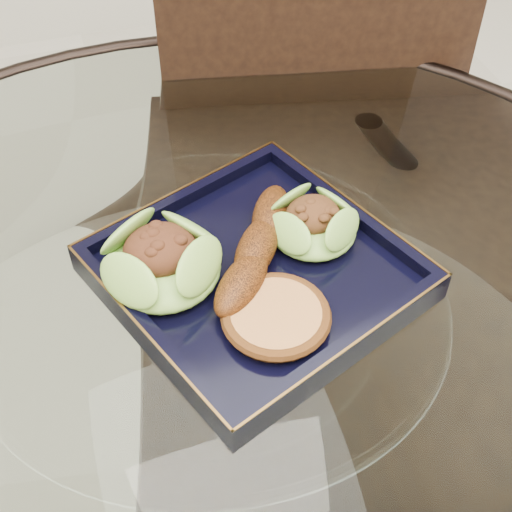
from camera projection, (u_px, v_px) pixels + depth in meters
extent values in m
cylinder|color=white|center=(215.00, 340.00, 0.68)|extent=(1.10, 1.10, 0.01)
torus|color=black|center=(215.00, 340.00, 0.68)|extent=(1.13, 1.13, 0.02)
cylinder|color=black|center=(342.00, 308.00, 1.20)|extent=(0.04, 0.04, 0.75)
cylinder|color=black|center=(1.00, 391.00, 1.09)|extent=(0.04, 0.04, 0.75)
cube|color=black|center=(328.00, 291.00, 1.04)|extent=(0.54, 0.54, 0.04)
cube|color=black|center=(319.00, 34.00, 0.97)|extent=(0.44, 0.12, 0.50)
cylinder|color=black|center=(210.00, 511.00, 1.09)|extent=(0.04, 0.04, 0.49)
cylinder|color=black|center=(460.00, 487.00, 1.12)|extent=(0.04, 0.04, 0.49)
cylinder|color=black|center=(199.00, 311.00, 1.36)|extent=(0.04, 0.04, 0.49)
cylinder|color=black|center=(401.00, 296.00, 1.39)|extent=(0.04, 0.04, 0.49)
cube|color=black|center=(256.00, 276.00, 0.72)|extent=(0.35, 0.35, 0.02)
ellipsoid|color=#5D922A|center=(162.00, 263.00, 0.69)|extent=(0.14, 0.14, 0.04)
ellipsoid|color=#5B932A|center=(313.00, 225.00, 0.73)|extent=(0.10, 0.10, 0.03)
ellipsoid|color=#642C0A|center=(257.00, 248.00, 0.71)|extent=(0.13, 0.17, 0.03)
cylinder|color=#C78042|center=(276.00, 318.00, 0.66)|extent=(0.11, 0.11, 0.02)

